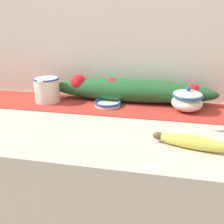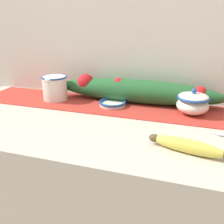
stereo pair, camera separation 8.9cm
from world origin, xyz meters
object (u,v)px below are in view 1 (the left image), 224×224
at_px(sugar_bowl, 187,100).
at_px(small_dish, 108,103).
at_px(spoon, 214,129).
at_px(cream_pitcher, 47,89).
at_px(banana, 192,142).

height_order(sugar_bowl, small_dish, sugar_bowl).
height_order(sugar_bowl, spoon, sugar_bowl).
height_order(cream_pitcher, small_dish, cream_pitcher).
bearing_deg(cream_pitcher, spoon, -13.85).
xyz_separation_m(sugar_bowl, spoon, (0.08, -0.17, -0.04)).
xyz_separation_m(small_dish, banana, (0.32, -0.32, 0.01)).
distance_m(small_dish, banana, 0.45).
bearing_deg(small_dish, sugar_bowl, 0.47).
height_order(cream_pitcher, banana, cream_pitcher).
height_order(cream_pitcher, sugar_bowl, cream_pitcher).
relative_size(cream_pitcher, sugar_bowl, 1.08).
relative_size(sugar_bowl, spoon, 0.71).
distance_m(sugar_bowl, spoon, 0.19).
distance_m(sugar_bowl, banana, 0.32).
relative_size(sugar_bowl, small_dish, 1.07).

